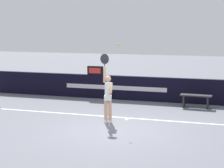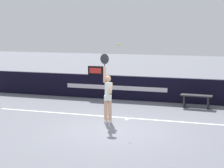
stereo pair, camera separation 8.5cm
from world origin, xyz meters
TOP-DOWN VIEW (x-y plane):
  - ground_plane at (0.00, 0.00)m, footprint 60.00×60.00m
  - court_lines at (0.00, -1.37)m, footprint 10.44×6.09m
  - back_wall at (-0.00, 4.80)m, footprint 14.72×0.21m
  - speed_display at (-2.35, 4.80)m, footprint 0.70×0.16m
  - tennis_player at (-0.50, 0.82)m, footprint 0.46×0.44m
  - tennis_ball at (-0.15, 0.85)m, footprint 0.07×0.07m
  - courtside_bench_near at (2.11, 3.97)m, footprint 1.23×0.41m

SIDE VIEW (x-z plane):
  - ground_plane at x=0.00m, z-range 0.00..0.00m
  - court_lines at x=0.00m, z-range 0.00..0.00m
  - courtside_bench_near at x=2.11m, z-range 0.12..0.64m
  - back_wall at x=0.00m, z-range 0.00..1.04m
  - tennis_player at x=-0.50m, z-range -0.21..2.09m
  - speed_display at x=-2.35m, z-range 1.04..1.42m
  - tennis_ball at x=-0.15m, z-range 2.55..2.61m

